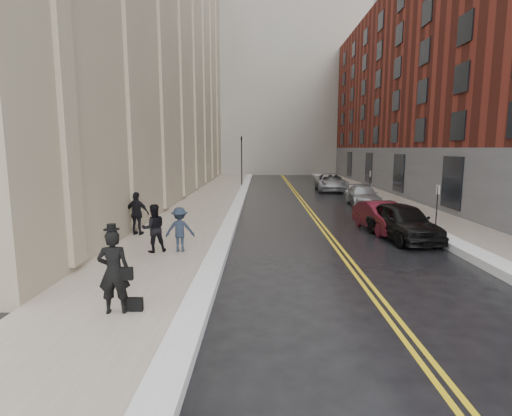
{
  "coord_description": "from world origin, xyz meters",
  "views": [
    {
      "loc": [
        -0.63,
        -11.18,
        3.98
      ],
      "look_at": [
        -0.82,
        4.61,
        1.6
      ],
      "focal_mm": 28.0,
      "sensor_mm": 36.0,
      "label": 1
    }
  ],
  "objects_px": {
    "car_black": "(402,221)",
    "pedestrian_a": "(154,228)",
    "car_maroon": "(382,217)",
    "pedestrian_b": "(180,229)",
    "pedestrian_main": "(114,272)",
    "car_silver_near": "(363,196)",
    "pedestrian_c": "(137,213)",
    "car_silver_far": "(331,182)"
  },
  "relations": [
    {
      "from": "car_black",
      "to": "pedestrian_a",
      "type": "bearing_deg",
      "value": -171.8
    },
    {
      "from": "pedestrian_b",
      "to": "pedestrian_a",
      "type": "bearing_deg",
      "value": 0.86
    },
    {
      "from": "car_black",
      "to": "car_maroon",
      "type": "bearing_deg",
      "value": 94.69
    },
    {
      "from": "car_silver_near",
      "to": "pedestrian_b",
      "type": "bearing_deg",
      "value": -124.32
    },
    {
      "from": "pedestrian_c",
      "to": "car_maroon",
      "type": "bearing_deg",
      "value": -161.17
    },
    {
      "from": "car_silver_far",
      "to": "pedestrian_c",
      "type": "xyz_separation_m",
      "value": [
        -12.07,
        -20.02,
        0.31
      ]
    },
    {
      "from": "pedestrian_main",
      "to": "car_black",
      "type": "bearing_deg",
      "value": -146.1
    },
    {
      "from": "car_black",
      "to": "pedestrian_a",
      "type": "height_order",
      "value": "pedestrian_a"
    },
    {
      "from": "car_maroon",
      "to": "pedestrian_main",
      "type": "distance_m",
      "value": 13.68
    },
    {
      "from": "car_maroon",
      "to": "pedestrian_main",
      "type": "xyz_separation_m",
      "value": [
        -9.23,
        -10.09,
        0.44
      ]
    },
    {
      "from": "car_black",
      "to": "pedestrian_main",
      "type": "bearing_deg",
      "value": -146.25
    },
    {
      "from": "car_maroon",
      "to": "car_silver_near",
      "type": "relative_size",
      "value": 0.92
    },
    {
      "from": "pedestrian_a",
      "to": "pedestrian_c",
      "type": "distance_m",
      "value": 3.33
    },
    {
      "from": "car_maroon",
      "to": "pedestrian_main",
      "type": "relative_size",
      "value": 2.15
    },
    {
      "from": "pedestrian_b",
      "to": "car_maroon",
      "type": "bearing_deg",
      "value": -158.19
    },
    {
      "from": "car_maroon",
      "to": "pedestrian_c",
      "type": "relative_size",
      "value": 2.24
    },
    {
      "from": "car_black",
      "to": "pedestrian_c",
      "type": "height_order",
      "value": "pedestrian_c"
    },
    {
      "from": "car_silver_far",
      "to": "car_silver_near",
      "type": "bearing_deg",
      "value": -83.49
    },
    {
      "from": "pedestrian_main",
      "to": "pedestrian_b",
      "type": "xyz_separation_m",
      "value": [
        0.39,
        5.64,
        -0.16
      ]
    },
    {
      "from": "car_black",
      "to": "car_silver_far",
      "type": "distance_m",
      "value": 20.16
    },
    {
      "from": "pedestrian_a",
      "to": "pedestrian_b",
      "type": "distance_m",
      "value": 0.95
    },
    {
      "from": "car_black",
      "to": "pedestrian_a",
      "type": "relative_size",
      "value": 2.64
    },
    {
      "from": "car_silver_near",
      "to": "pedestrian_main",
      "type": "xyz_separation_m",
      "value": [
        -10.58,
        -18.99,
        0.47
      ]
    },
    {
      "from": "car_black",
      "to": "pedestrian_a",
      "type": "distance_m",
      "value": 10.54
    },
    {
      "from": "car_silver_near",
      "to": "car_maroon",
      "type": "bearing_deg",
      "value": -95.57
    },
    {
      "from": "car_silver_far",
      "to": "car_black",
      "type": "bearing_deg",
      "value": -88.11
    },
    {
      "from": "car_black",
      "to": "car_maroon",
      "type": "xyz_separation_m",
      "value": [
        -0.37,
        1.73,
        -0.1
      ]
    },
    {
      "from": "car_maroon",
      "to": "pedestrian_c",
      "type": "xyz_separation_m",
      "value": [
        -11.31,
        -1.59,
        0.4
      ]
    },
    {
      "from": "pedestrian_main",
      "to": "pedestrian_b",
      "type": "bearing_deg",
      "value": -101.15
    },
    {
      "from": "car_silver_near",
      "to": "pedestrian_c",
      "type": "xyz_separation_m",
      "value": [
        -12.65,
        -10.49,
        0.43
      ]
    },
    {
      "from": "car_silver_near",
      "to": "pedestrian_main",
      "type": "relative_size",
      "value": 2.34
    },
    {
      "from": "car_maroon",
      "to": "car_silver_far",
      "type": "distance_m",
      "value": 18.44
    },
    {
      "from": "car_maroon",
      "to": "pedestrian_b",
      "type": "height_order",
      "value": "pedestrian_b"
    },
    {
      "from": "car_silver_near",
      "to": "car_silver_far",
      "type": "bearing_deg",
      "value": 96.53
    },
    {
      "from": "car_black",
      "to": "car_maroon",
      "type": "height_order",
      "value": "car_black"
    },
    {
      "from": "pedestrian_c",
      "to": "car_silver_far",
      "type": "bearing_deg",
      "value": -110.27
    },
    {
      "from": "car_silver_far",
      "to": "pedestrian_main",
      "type": "xyz_separation_m",
      "value": [
        -9.99,
        -28.52,
        0.34
      ]
    },
    {
      "from": "car_silver_near",
      "to": "pedestrian_b",
      "type": "height_order",
      "value": "pedestrian_b"
    },
    {
      "from": "pedestrian_b",
      "to": "car_silver_near",
      "type": "bearing_deg",
      "value": -132.26
    },
    {
      "from": "car_black",
      "to": "pedestrian_main",
      "type": "relative_size",
      "value": 2.38
    },
    {
      "from": "car_maroon",
      "to": "pedestrian_b",
      "type": "relative_size",
      "value": 2.57
    },
    {
      "from": "pedestrian_main",
      "to": "pedestrian_b",
      "type": "distance_m",
      "value": 5.66
    }
  ]
}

